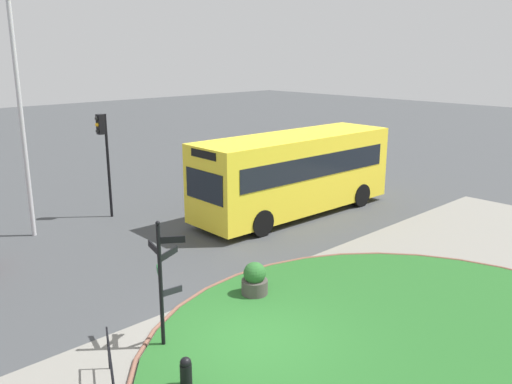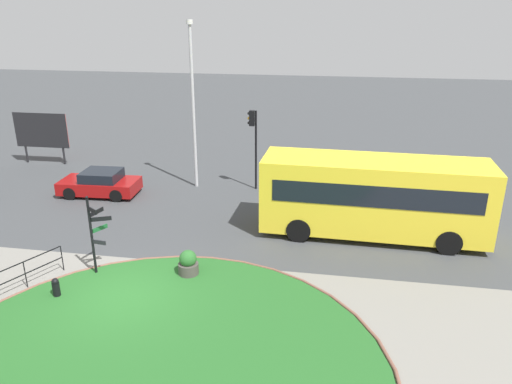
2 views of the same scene
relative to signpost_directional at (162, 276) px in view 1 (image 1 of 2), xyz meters
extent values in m
plane|color=#3D3F42|center=(1.56, -1.35, -1.73)|extent=(120.00, 120.00, 0.00)
cube|color=gray|center=(1.56, -3.03, -1.72)|extent=(32.00, 8.65, 0.02)
cylinder|color=#235B23|center=(3.70, -4.72, -1.68)|extent=(12.75, 12.75, 0.10)
torus|color=brown|center=(3.70, -4.72, -1.68)|extent=(13.06, 13.06, 0.11)
cylinder|color=black|center=(-0.09, -0.06, -0.26)|extent=(0.09, 0.09, 2.94)
sphere|color=black|center=(-0.09, -0.06, 1.26)|extent=(0.10, 0.10, 0.10)
cube|color=black|center=(0.17, -0.23, 0.86)|extent=(0.46, 0.33, 0.15)
cube|color=black|center=(0.00, 0.31, 0.58)|extent=(0.20, 0.66, 0.15)
cube|color=black|center=(0.27, 0.10, 0.42)|extent=(0.64, 0.31, 0.15)
cube|color=#195128|center=(0.08, 0.26, -0.03)|extent=(0.32, 0.57, 0.15)
cube|color=black|center=(0.19, -0.09, -0.40)|extent=(0.48, 0.09, 0.15)
cylinder|color=black|center=(-0.65, -1.70, -1.44)|extent=(0.24, 0.24, 0.58)
sphere|color=black|center=(-0.65, -1.70, -1.11)|extent=(0.23, 0.23, 0.23)
cylinder|color=black|center=(-1.41, 0.01, -1.23)|extent=(0.04, 0.04, 1.00)
cube|color=yellow|center=(9.79, 5.04, 0.05)|extent=(9.21, 2.84, 3.02)
cube|color=black|center=(9.76, 3.73, 0.48)|extent=(8.04, 0.24, 0.88)
cube|color=black|center=(9.83, 6.35, 0.48)|extent=(8.04, 0.24, 0.88)
cube|color=black|center=(5.21, 5.16, 0.20)|extent=(0.08, 2.13, 1.10)
cube|color=black|center=(5.21, 5.16, 1.34)|extent=(0.06, 1.43, 0.28)
cylinder|color=black|center=(6.84, 3.92, -1.23)|extent=(1.01, 0.33, 1.00)
cylinder|color=black|center=(6.90, 6.32, -1.23)|extent=(1.01, 0.33, 1.00)
cylinder|color=black|center=(12.68, 3.76, -1.23)|extent=(1.01, 0.33, 1.00)
cylinder|color=black|center=(12.75, 6.16, -1.23)|extent=(1.01, 0.33, 1.00)
cylinder|color=black|center=(4.04, 9.85, 0.37)|extent=(0.11, 0.11, 4.19)
cube|color=black|center=(3.83, 9.84, 2.07)|extent=(0.27, 0.27, 0.78)
sphere|color=black|center=(3.68, 9.83, 2.32)|extent=(0.16, 0.16, 0.16)
sphere|color=#F2A519|center=(3.68, 9.83, 2.07)|extent=(0.16, 0.16, 0.16)
sphere|color=black|center=(3.68, 9.83, 1.83)|extent=(0.16, 0.16, 0.16)
cylinder|color=#B7B7BC|center=(0.81, 9.70, 2.42)|extent=(0.16, 0.16, 8.31)
cylinder|color=#47423D|center=(3.22, 0.43, -1.48)|extent=(0.73, 0.73, 0.50)
sphere|color=#286028|center=(3.22, 0.43, -1.03)|extent=(0.62, 0.62, 0.62)
camera|label=1|loc=(-6.02, -9.38, 4.80)|focal=37.42mm
camera|label=2|loc=(8.19, -14.29, 7.20)|focal=34.22mm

